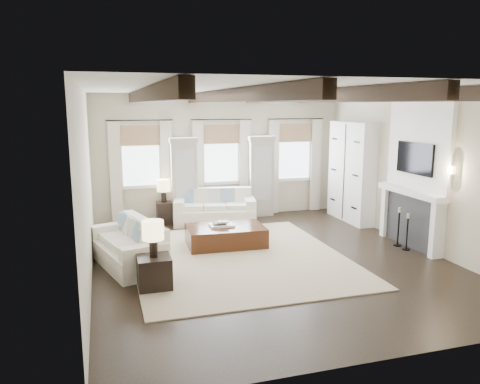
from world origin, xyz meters
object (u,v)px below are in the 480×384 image
object	(u,v)px
sofa_back	(215,209)
sofa_left	(131,247)
side_table_front	(154,272)
side_table_back	(164,213)
ottoman	(226,236)

from	to	relation	value
sofa_back	sofa_left	size ratio (longest dim) A/B	1.02
side_table_front	side_table_back	bearing A→B (deg)	80.25
side_table_back	ottoman	bearing A→B (deg)	-66.32
ottoman	side_table_back	xyz separation A→B (m)	(-0.98, 2.24, 0.07)
ottoman	side_table_back	distance (m)	2.45
sofa_left	side_table_back	distance (m)	3.06
sofa_back	ottoman	size ratio (longest dim) A/B	1.34
ottoman	side_table_front	xyz separation A→B (m)	(-1.69, -1.89, 0.05)
sofa_left	sofa_back	bearing A→B (deg)	49.82
ottoman	side_table_front	size ratio (longest dim) A/B	3.03
sofa_back	side_table_front	size ratio (longest dim) A/B	4.05
sofa_left	ottoman	size ratio (longest dim) A/B	1.32
sofa_back	sofa_left	xyz separation A→B (m)	(-2.21, -2.62, -0.01)
ottoman	side_table_back	world-z (taller)	side_table_back
sofa_back	ottoman	world-z (taller)	sofa_back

